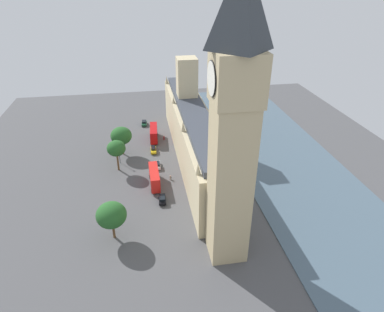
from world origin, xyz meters
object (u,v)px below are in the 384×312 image
Objects in this scene: double_decker_bus_by_river_gate at (154,133)px; plane_tree_slot_10 at (111,215)px; double_decker_bus_corner at (154,177)px; plane_tree_trailing at (121,136)px; car_white_kerbside at (157,165)px; car_yellow_cab_opposite_hall at (153,149)px; street_lamp_slot_11 at (119,151)px; clock_tower at (234,126)px; plane_tree_far_end at (116,148)px; parliament_building at (193,132)px; car_black_near_tower at (162,199)px; pedestrian_under_trees at (164,138)px; pedestrian_midblock at (170,178)px; car_dark_green_leading at (144,123)px.

double_decker_bus_by_river_gate is 1.13× the size of plane_tree_slot_10.
plane_tree_trailing reaches higher than double_decker_bus_corner.
plane_tree_slot_10 reaches higher than car_white_kerbside.
car_yellow_cab_opposite_hall is 0.49× the size of plane_tree_trailing.
street_lamp_slot_11 reaches higher than double_decker_bus_by_river_gate.
car_yellow_cab_opposite_hall and car_white_kerbside have the same top height.
clock_tower is at bearing 118.74° from street_lamp_slot_11.
car_white_kerbside is 13.62m from plane_tree_far_end.
clock_tower is 5.49× the size of double_decker_bus_corner.
clock_tower is 41.78m from double_decker_bus_corner.
car_white_kerbside is at bearing -112.37° from plane_tree_slot_10.
double_decker_bus_corner is at bearing 46.82° from parliament_building.
car_black_near_tower is 22.93m from plane_tree_far_end.
double_decker_bus_corner is at bearing 60.48° from pedestrian_under_trees.
car_dark_green_leading is at bearing -171.76° from pedestrian_midblock.
plane_tree_trailing is 40.37m from plane_tree_slot_10.
car_dark_green_leading is at bearing -105.57° from plane_tree_far_end.
street_lamp_slot_11 is (-0.34, -4.33, -3.19)m from plane_tree_far_end.
car_dark_green_leading is at bearing 105.66° from double_decker_bus_by_river_gate.
pedestrian_under_trees is 0.17× the size of plane_tree_far_end.
clock_tower is 5.86× the size of plane_tree_far_end.
parliament_building is 20.86m from double_decker_bus_corner.
car_yellow_cab_opposite_hall is 2.80× the size of pedestrian_under_trees.
car_black_near_tower is 0.74× the size of street_lamp_slot_11.
car_dark_green_leading and car_white_kerbside have the same top height.
parliament_building is 16.37× the size of car_white_kerbside.
parliament_building is 7.95× the size of plane_tree_slot_10.
plane_tree_trailing reaches higher than pedestrian_under_trees.
car_white_kerbside is 0.43× the size of double_decker_bus_corner.
parliament_building reaches higher than plane_tree_far_end.
car_white_kerbside is 18.04m from car_black_near_tower.
double_decker_bus_by_river_gate reaches higher than car_white_kerbside.
plane_tree_trailing reaches higher than car_dark_green_leading.
street_lamp_slot_11 reaches higher than car_white_kerbside.
clock_tower is 65.14m from double_decker_bus_by_river_gate.
double_decker_bus_corner is 15.22m from plane_tree_far_end.
car_black_near_tower is 31.18m from plane_tree_trailing.
double_decker_bus_by_river_gate is 37.94m from car_black_near_tower.
car_dark_green_leading is (14.65, -71.72, -29.07)m from clock_tower.
double_decker_bus_by_river_gate reaches higher than car_yellow_cab_opposite_hall.
double_decker_bus_by_river_gate is at bearing 106.58° from car_dark_green_leading.
plane_tree_far_end reaches higher than double_decker_bus_by_river_gate.
double_decker_bus_by_river_gate is 1.08× the size of plane_tree_far_end.
clock_tower is 12.65× the size of car_dark_green_leading.
pedestrian_under_trees is (-6.51, 14.62, -0.13)m from car_dark_green_leading.
parliament_building is at bearing 64.97° from car_black_near_tower.
plane_tree_trailing reaches higher than car_white_kerbside.
car_dark_green_leading is 0.75× the size of street_lamp_slot_11.
parliament_building is 15.80× the size of car_yellow_cab_opposite_hall.
double_decker_bus_by_river_gate is at bearing -78.60° from clock_tower.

